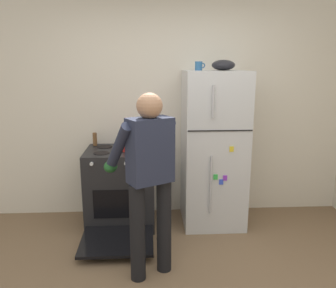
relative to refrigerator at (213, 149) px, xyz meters
The scene contains 8 objects.
kitchen_wall_back 0.78m from the refrigerator, 142.32° to the left, with size 6.00×0.10×2.70m, color silver.
refrigerator is the anchor object (origin of this frame).
stove_range 1.15m from the refrigerator, behind, with size 0.76×1.20×0.89m.
person_cook 1.24m from the refrigerator, 126.33° to the right, with size 0.64×0.68×1.60m.
red_pot 0.90m from the refrigerator, behind, with size 0.36×0.26×0.13m.
coffee_mug 0.94m from the refrigerator, 164.17° to the left, with size 0.11×0.08×0.10m.
pepper_mill 1.38m from the refrigerator, behind, with size 0.05×0.05×0.15m, color brown.
mixing_bowl 0.93m from the refrigerator, ahead, with size 0.25×0.25×0.11m, color black.
Camera 1 is at (-0.23, -2.17, 1.82)m, focal length 36.71 mm.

